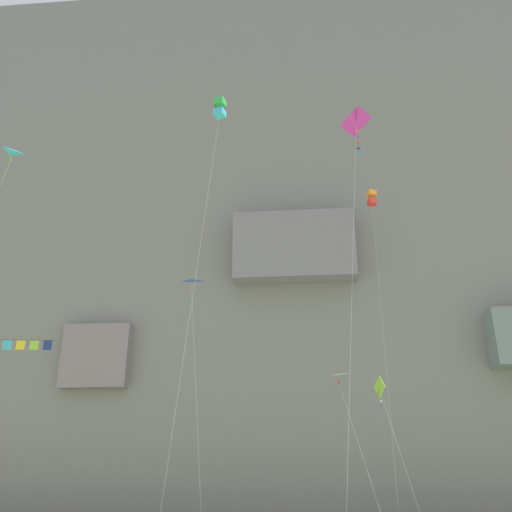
% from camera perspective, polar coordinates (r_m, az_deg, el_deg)
% --- Properties ---
extents(cliff_face, '(180.00, 34.50, 77.79)m').
position_cam_1_polar(cliff_face, '(87.92, 4.08, 1.07)').
color(cliff_face, slate).
rests_on(cliff_face, ground).
extents(kite_box_mid_left, '(2.88, 3.37, 32.18)m').
position_cam_1_polar(kite_box_mid_left, '(45.22, -3.79, 14.94)').
color(kite_box_mid_left, green).
rests_on(kite_box_mid_left, ground).
extents(kite_delta_mid_center, '(2.61, 5.44, 30.14)m').
position_cam_1_polar(kite_delta_mid_center, '(52.86, -24.54, 8.01)').
color(kite_delta_mid_center, '#38B2D1').
rests_on(kite_delta_mid_center, ground).
extents(kite_diamond_low_right, '(2.61, 2.41, 11.51)m').
position_cam_1_polar(kite_diamond_low_right, '(44.01, 12.79, -13.48)').
color(kite_diamond_low_right, '#8CCC33').
rests_on(kite_diamond_low_right, ground).
extents(kite_delta_mid_right, '(3.03, 2.06, 21.37)m').
position_cam_1_polar(kite_delta_mid_right, '(52.58, -6.76, -3.37)').
color(kite_delta_mid_right, blue).
rests_on(kite_delta_mid_right, ground).
extents(kite_box_upper_mid, '(1.09, 1.83, 33.83)m').
position_cam_1_polar(kite_box_upper_mid, '(62.36, 11.91, 5.81)').
color(kite_box_upper_mid, orange).
rests_on(kite_box_upper_mid, ground).
extents(kite_delta_front_field, '(3.72, 5.44, 12.31)m').
position_cam_1_polar(kite_delta_front_field, '(49.86, 8.48, -12.95)').
color(kite_delta_front_field, green).
rests_on(kite_delta_front_field, ground).
extents(kite_diamond_upper_left, '(4.19, 5.46, 30.66)m').
position_cam_1_polar(kite_diamond_upper_left, '(43.55, 10.30, 12.90)').
color(kite_diamond_upper_left, '#CC3399').
rests_on(kite_diamond_upper_left, ground).
extents(kite_banner_far_right, '(4.79, 2.78, 11.80)m').
position_cam_1_polar(kite_banner_far_right, '(36.24, -23.94, -8.81)').
color(kite_banner_far_right, black).
rests_on(kite_banner_far_right, ground).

